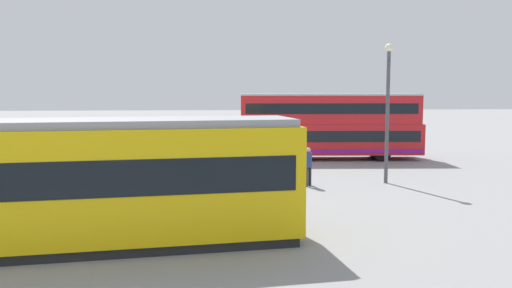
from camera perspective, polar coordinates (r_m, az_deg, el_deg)
ground_plane at (r=29.84m, az=1.56°, el=-1.99°), size 160.00×160.00×0.00m
double_decker_bus at (r=31.28m, az=7.94°, el=1.97°), size 10.88×3.15×3.88m
tram_yellow at (r=14.45m, az=-24.18°, el=-3.97°), size 14.38×4.26×3.34m
pedestrian_near_railing at (r=25.83m, az=-5.48°, el=-1.05°), size 0.42×0.42×1.70m
pedestrian_crossing at (r=22.38m, az=5.71°, el=-2.18°), size 0.45×0.45×1.66m
pedestrian_railing at (r=22.79m, az=-5.27°, el=-2.56°), size 8.59×0.44×1.08m
info_sign at (r=23.57m, az=-15.23°, el=-0.28°), size 1.18×0.23×2.35m
street_lamp at (r=23.52m, az=14.18°, el=4.55°), size 0.36×0.36×6.09m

